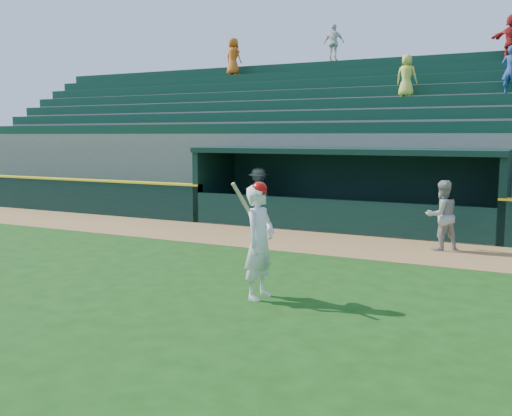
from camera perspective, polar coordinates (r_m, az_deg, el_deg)
The scene contains 9 objects.
ground at distance 11.09m, azimuth -3.72°, elevation -7.62°, with size 120.00×120.00×0.00m, color #164110.
warning_track at distance 15.42m, azimuth 5.48°, elevation -3.39°, with size 40.00×3.00×0.01m, color olive.
field_wall_left at distance 23.80m, azimuth -21.61°, elevation 1.34°, with size 15.50×0.30×1.20m, color black.
wall_stripe_left at distance 23.75m, azimuth -21.68°, elevation 2.85°, with size 15.50×0.32×0.06m, color yellow.
dugout_player_front at distance 14.88m, azimuth 18.08°, elevation -0.71°, with size 0.85×0.66×1.75m, color #9C9C97.
dugout_player_inside at distance 19.11m, azimuth 0.25°, elevation 1.39°, with size 1.15×0.66×1.77m, color #ACADA7.
dugout at distance 18.15m, azimuth 9.05°, elevation 2.48°, with size 9.40×2.80×2.46m.
stands at distance 22.48m, azimuth 12.69°, elevation 5.95°, with size 34.50×6.25×7.54m.
batter_at_plate at distance 9.94m, azimuth 0.35°, elevation -3.29°, with size 0.59×0.83×2.08m.
Camera 1 is at (5.40, -9.26, 2.85)m, focal length 40.00 mm.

